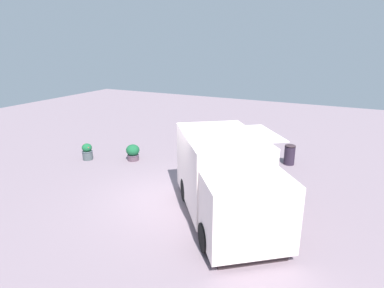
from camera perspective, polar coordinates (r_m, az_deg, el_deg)
The scene contains 6 objects.
ground_plane at distance 10.93m, azimuth -3.39°, elevation -9.37°, with size 40.00×40.00×0.00m, color gray.
food_truck at distance 9.41m, azimuth 6.04°, elevation -6.44°, with size 5.03×4.55×2.36m.
person_customer at distance 13.04m, azimuth 13.96°, elevation -3.53°, with size 0.78×0.63×0.92m.
planter_flowering_near at distance 14.87m, azimuth -18.13°, elevation -1.29°, with size 0.47×0.47×0.73m.
planter_flowering_far at distance 14.29m, azimuth -10.47°, elevation -1.43°, with size 0.58×0.58×0.72m.
trash_bin at distance 14.18m, azimuth 16.95°, elevation -1.77°, with size 0.45×0.45×0.87m.
Camera 1 is at (-8.44, -4.89, 4.93)m, focal length 30.00 mm.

